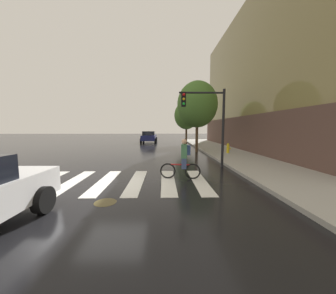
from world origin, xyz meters
name	(u,v)px	position (x,y,z in m)	size (l,w,h in m)	color
ground_plane	(113,182)	(0.00, 0.00, 0.00)	(120.00, 120.00, 0.00)	black
sidewalk	(327,178)	(8.75, 0.00, 0.07)	(6.50, 50.00, 0.15)	#9E9B93
crosswalk_stripes	(121,182)	(0.29, 0.00, 0.01)	(6.89, 3.54, 0.01)	silver
manhole_cover	(105,202)	(0.32, -2.07, 0.00)	(0.64, 0.64, 0.01)	#473D1E
sedan_mid	(149,137)	(-0.07, 19.93, 0.85)	(2.29, 4.79, 1.65)	navy
cyclist	(183,159)	(2.84, 0.35, 0.84)	(1.71, 0.39, 1.69)	black
traffic_light_near	(208,114)	(4.41, 2.70, 2.86)	(2.47, 0.28, 4.20)	black
fire_hydrant	(228,148)	(7.16, 7.24, 0.53)	(0.33, 0.22, 0.78)	gold
street_tree_near	(197,105)	(4.96, 8.97, 4.15)	(3.46, 3.46, 6.15)	#4C3823
street_tree_mid	(186,115)	(4.99, 16.68, 3.72)	(3.10, 3.10, 5.51)	#4C3823
corner_building	(332,81)	(18.11, 10.51, 6.61)	(17.95, 24.23, 13.33)	brown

